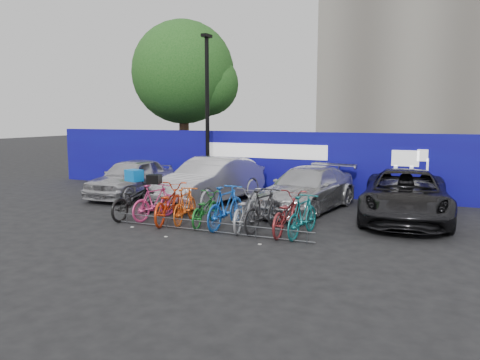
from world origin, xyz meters
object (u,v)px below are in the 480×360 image
Objects in this scene: car_3 at (406,195)px; bike_4 at (205,209)px; lamppost at (207,109)px; bike_7 at (264,210)px; car_1 at (211,180)px; car_2 at (307,189)px; bike_3 at (185,205)px; bike_5 at (226,207)px; bike_2 at (168,204)px; bike_1 at (155,202)px; bike_rack at (209,227)px; bike_8 at (287,214)px; bike_6 at (244,210)px; car_0 at (132,178)px; bike_9 at (303,216)px; bike_0 at (135,200)px; tree at (188,75)px.

car_3 is 3.00× the size of bike_4.
lamppost is 3.24× the size of bike_7.
car_1 reaches higher than car_2.
bike_7 is at bearing 171.66° from bike_3.
bike_5 is at bearing 168.58° from bike_3.
bike_2 is at bearing -123.66° from car_2.
bike_7 is (1.05, 0.09, -0.02)m from bike_5.
bike_3 is 0.87× the size of bike_5.
bike_1 is (-3.66, -3.10, -0.16)m from car_2.
bike_rack is 1.75m from bike_2.
bike_1 is 2.35m from bike_5.
car_1 reaches higher than car_3.
bike_8 is (5.05, -5.28, -2.74)m from lamppost.
bike_2 is 2.27m from bike_6.
bike_1 is (-2.18, 0.77, 0.36)m from bike_rack.
bike_5 is at bearing 2.14° from bike_6.
bike_rack is (3.20, -6.00, -3.11)m from lamppost.
bike_1 reaches higher than bike_3.
bike_9 is (7.54, -3.15, -0.18)m from car_0.
bike_3 is at bearing -3.42° from bike_4.
bike_5 is (3.01, -0.07, 0.03)m from bike_0.
bike_9 is (3.92, 0.00, -0.01)m from bike_2.
bike_3 is at bearing 179.74° from bike_2.
bike_7 reaches higher than bike_8.
car_1 reaches higher than bike_8.
bike_6 is (5.88, -3.01, -0.19)m from car_0.
bike_0 is at bearing 1.03° from bike_8.
car_0 is at bearing -132.00° from lamppost.
lamppost reaches higher than bike_rack.
car_3 is at bearing -130.40° from bike_8.
bike_rack is 1.36m from bike_3.
bike_5 is (-1.31, -3.23, -0.10)m from car_2.
bike_3 is 2.33m from bike_7.
car_0 is 6.71m from car_2.
car_0 is 0.81× the size of car_3.
bike_0 is at bearing 165.90° from bike_rack.
bike_1 is 1.07m from bike_3.
bike_rack is 6.46m from car_0.
bike_3 is at bearing -60.41° from tree.
bike_rack is 3.31× the size of bike_3.
car_2 is 2.43× the size of bike_5.
bike_rack is 1.18× the size of car_1.
car_0 is 0.89× the size of car_2.
car_1 is 2.67× the size of bike_9.
bike_rack is 1.34× the size of car_0.
bike_8 is at bearing 171.05° from bike_3.
car_0 reaches higher than bike_8.
bike_5 is at bearing 169.75° from bike_2.
car_0 is 2.00× the size of bike_0.
bike_5 is 1.05m from bike_7.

